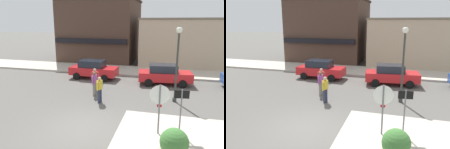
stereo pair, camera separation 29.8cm
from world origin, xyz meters
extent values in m
plane|color=#5B5954|center=(0.00, 0.00, 0.00)|extent=(160.00, 160.00, 0.00)
cube|color=beige|center=(4.80, -0.20, 0.07)|extent=(6.40, 4.80, 0.15)
cube|color=beige|center=(0.00, 12.18, 0.07)|extent=(80.00, 4.00, 0.15)
cylinder|color=slate|center=(3.36, 0.14, 1.15)|extent=(0.07, 0.07, 2.30)
cylinder|color=red|center=(3.36, 0.16, 1.87)|extent=(0.76, 0.11, 0.76)
cylinder|color=white|center=(3.36, 0.14, 1.87)|extent=(0.81, 0.11, 0.82)
cube|color=red|center=(3.36, 0.15, 1.39)|extent=(0.20, 0.04, 0.11)
cylinder|color=slate|center=(4.23, 0.37, 1.05)|extent=(0.06, 0.06, 2.10)
cube|color=black|center=(4.23, 0.38, 1.88)|extent=(0.60, 0.09, 0.34)
cube|color=white|center=(4.23, 0.39, 1.88)|extent=(0.54, 0.08, 0.29)
cube|color=black|center=(4.23, 0.40, 1.88)|extent=(0.34, 0.05, 0.08)
sphere|color=#427A38|center=(3.98, -1.45, 0.73)|extent=(1.00, 1.00, 1.00)
cylinder|color=#333833|center=(4.10, 4.66, 2.10)|extent=(0.12, 0.12, 4.20)
cylinder|color=#333833|center=(4.10, 4.66, 0.12)|extent=(0.24, 0.24, 0.24)
sphere|color=white|center=(4.10, 4.66, 4.31)|extent=(0.36, 0.36, 0.36)
cone|color=#333833|center=(4.10, 4.66, 4.45)|extent=(0.32, 0.32, 0.18)
cube|color=red|center=(-2.55, 8.73, 0.67)|extent=(4.07, 1.87, 0.66)
cube|color=#1E232D|center=(-2.70, 8.73, 1.28)|extent=(2.14, 1.48, 0.56)
cylinder|color=black|center=(-1.28, 9.52, 0.30)|extent=(0.61, 0.21, 0.60)
cylinder|color=black|center=(-1.35, 7.83, 0.30)|extent=(0.61, 0.21, 0.60)
cylinder|color=black|center=(-3.76, 9.63, 0.30)|extent=(0.61, 0.21, 0.60)
cylinder|color=black|center=(-3.83, 7.93, 0.30)|extent=(0.61, 0.21, 0.60)
cube|color=red|center=(3.38, 8.39, 0.67)|extent=(4.17, 2.15, 0.66)
cube|color=#1E232D|center=(3.23, 8.37, 1.28)|extent=(2.23, 1.63, 0.56)
cylinder|color=black|center=(4.51, 9.38, 0.30)|extent=(0.62, 0.25, 0.60)
cylinder|color=black|center=(4.71, 7.69, 0.30)|extent=(0.62, 0.25, 0.60)
cylinder|color=black|center=(2.05, 9.09, 0.30)|extent=(0.62, 0.25, 0.60)
cylinder|color=black|center=(2.25, 7.40, 0.30)|extent=(0.62, 0.25, 0.60)
cylinder|color=#2D334C|center=(-1.24, 5.49, 0.42)|extent=(0.16, 0.16, 0.85)
cylinder|color=#2D334C|center=(-1.41, 5.44, 0.42)|extent=(0.16, 0.16, 0.85)
cube|color=#D13838|center=(-1.32, 5.46, 1.12)|extent=(0.41, 0.31, 0.54)
sphere|color=tan|center=(-1.32, 5.46, 1.50)|extent=(0.22, 0.22, 0.22)
cylinder|color=#D13838|center=(-1.10, 5.53, 1.07)|extent=(0.11, 0.11, 0.52)
cylinder|color=#D13838|center=(-1.54, 5.40, 1.07)|extent=(0.11, 0.11, 0.52)
cylinder|color=#2D334C|center=(-0.26, 3.41, 0.42)|extent=(0.16, 0.16, 0.85)
cylinder|color=#2D334C|center=(-0.31, 3.24, 0.42)|extent=(0.16, 0.16, 0.85)
cube|color=gold|center=(-0.28, 3.32, 1.12)|extent=(0.31, 0.41, 0.54)
sphere|color=tan|center=(-0.28, 3.32, 1.50)|extent=(0.22, 0.22, 0.22)
cylinder|color=gold|center=(-0.22, 3.54, 1.07)|extent=(0.11, 0.11, 0.52)
cylinder|color=gold|center=(-0.34, 3.10, 1.07)|extent=(0.11, 0.11, 0.52)
cylinder|color=gray|center=(-0.99, 4.57, 0.42)|extent=(0.16, 0.16, 0.85)
cylinder|color=gray|center=(-1.02, 4.39, 0.42)|extent=(0.16, 0.16, 0.85)
cube|color=#994C99|center=(-1.01, 4.48, 1.12)|extent=(0.27, 0.39, 0.54)
sphere|color=brown|center=(-1.01, 4.48, 1.50)|extent=(0.22, 0.22, 0.22)
cylinder|color=#994C99|center=(-0.97, 4.71, 1.07)|extent=(0.10, 0.10, 0.52)
cylinder|color=#994C99|center=(-1.04, 4.26, 1.07)|extent=(0.10, 0.10, 0.52)
cube|color=#473328|center=(-4.84, 18.45, 3.61)|extent=(8.66, 8.55, 7.21)
cube|color=black|center=(-4.84, 14.03, 2.70)|extent=(8.23, 0.40, 0.50)
cube|color=#2E211A|center=(-4.84, 18.45, 7.33)|extent=(8.92, 8.81, 0.24)
cube|color=tan|center=(4.74, 17.01, 2.47)|extent=(8.49, 6.27, 4.94)
cube|color=#716452|center=(4.74, 17.01, 5.04)|extent=(8.66, 6.39, 0.20)
camera|label=1|loc=(3.64, -8.53, 4.79)|focal=35.00mm
camera|label=2|loc=(3.92, -8.45, 4.79)|focal=35.00mm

